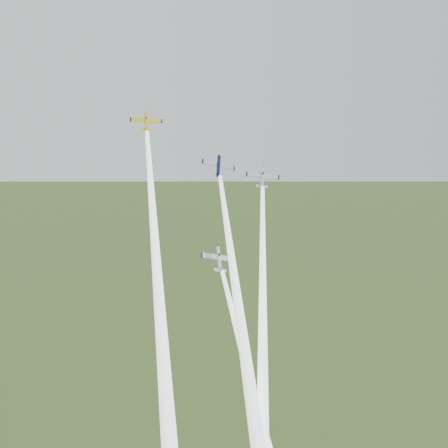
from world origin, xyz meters
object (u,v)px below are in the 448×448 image
Objects in this scene: plane_yellow at (146,121)px; plane_silver_low at (219,259)px; plane_silver_right at (263,177)px; plane_navy at (219,166)px.

plane_yellow reaches higher than plane_silver_low.
plane_silver_right is 23.75m from plane_silver_low.
plane_navy is at bearing 13.80° from plane_yellow.
plane_silver_low is at bearing -126.12° from plane_silver_right.
plane_silver_low is (14.48, -8.71, -30.39)m from plane_yellow.
plane_yellow is at bearing 146.07° from plane_silver_low.
plane_silver_low is at bearing -97.94° from plane_navy.
plane_yellow is at bearing -164.78° from plane_navy.
plane_navy is 11.01m from plane_silver_right.
plane_yellow is 0.89× the size of plane_silver_right.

